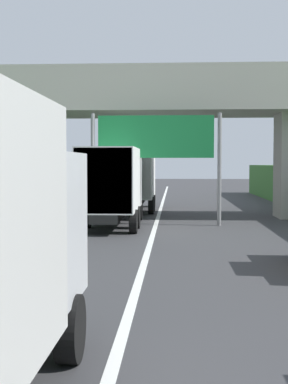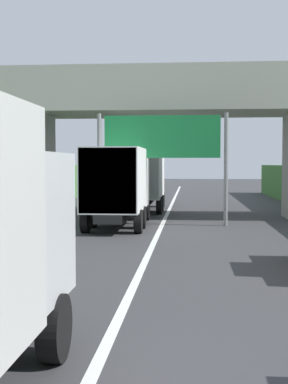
% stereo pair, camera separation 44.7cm
% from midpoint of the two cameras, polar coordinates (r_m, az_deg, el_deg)
% --- Properties ---
extents(lane_centre_stripe, '(0.20, 87.09, 0.01)m').
position_cam_midpoint_polar(lane_centre_stripe, '(22.38, 0.49, -4.12)').
color(lane_centre_stripe, white).
rests_on(lane_centre_stripe, ground).
extents(overpass_bridge, '(40.00, 4.80, 7.54)m').
position_cam_midpoint_polar(overpass_bridge, '(28.23, 1.07, 8.87)').
color(overpass_bridge, '#ADA89E').
rests_on(overpass_bridge, ground).
extents(overhead_highway_sign, '(5.88, 0.18, 5.04)m').
position_cam_midpoint_polar(overhead_highway_sign, '(24.26, 0.72, 5.16)').
color(overhead_highway_sign, slate).
rests_on(overhead_highway_sign, ground).
extents(truck_black, '(2.44, 7.30, 3.44)m').
position_cam_midpoint_polar(truck_black, '(31.95, -1.38, 1.49)').
color(truck_black, black).
rests_on(truck_black, ground).
extents(truck_white, '(2.44, 7.30, 3.44)m').
position_cam_midpoint_polar(truck_white, '(23.74, -3.83, 0.96)').
color(truck_white, black).
rests_on(truck_white, ground).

